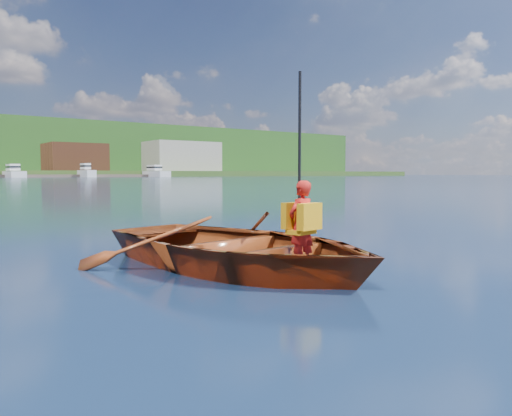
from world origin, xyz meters
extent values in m
plane|color=#132243|center=(0.00, 0.00, 0.00)|extent=(600.00, 600.00, 0.00)
imported|color=brown|center=(-1.27, -0.54, 0.27)|extent=(3.57, 4.51, 0.84)
imported|color=#B01914|center=(-0.96, -1.40, 0.60)|extent=(0.40, 0.30, 1.00)
cube|color=gold|center=(-0.94, -1.52, 0.70)|extent=(0.35, 0.16, 0.30)
cube|color=gold|center=(-0.98, -1.28, 0.70)|extent=(0.35, 0.14, 0.30)
cube|color=gold|center=(-0.96, -1.40, 0.52)|extent=(0.33, 0.27, 0.05)
cylinder|color=black|center=(-0.84, -1.22, 1.23)|extent=(0.04, 0.04, 2.26)
cube|color=maroon|center=(45.00, 165.00, 6.50)|extent=(18.00, 16.00, 9.00)
cube|color=gray|center=(85.00, 165.00, 7.50)|extent=(26.00, 16.00, 11.00)
cube|color=silver|center=(22.26, 143.00, 0.76)|extent=(3.76, 13.43, 1.90)
cube|color=silver|center=(22.26, 144.34, 2.80)|extent=(2.63, 6.04, 1.80)
cube|color=black|center=(22.26, 144.34, 2.90)|extent=(2.71, 6.31, 0.50)
cube|color=silver|center=(41.88, 143.00, 0.92)|extent=(2.69, 9.62, 2.31)
cube|color=silver|center=(41.88, 143.96, 3.21)|extent=(1.89, 4.33, 1.80)
cube|color=black|center=(41.88, 143.96, 3.31)|extent=(1.94, 4.52, 0.50)
cube|color=silver|center=(64.10, 143.00, 0.83)|extent=(3.79, 13.53, 2.07)
cube|color=silver|center=(64.10, 144.35, 2.97)|extent=(2.65, 6.09, 1.80)
cube|color=black|center=(64.10, 144.35, 3.07)|extent=(2.73, 6.36, 0.50)
cylinder|color=#382314|center=(85.91, 201.84, 5.89)|extent=(0.80, 0.80, 3.05)
sphere|color=#264D19|center=(85.91, 201.84, 9.96)|extent=(5.69, 5.69, 5.69)
cylinder|color=#382314|center=(75.90, 258.32, 17.08)|extent=(0.80, 0.80, 2.83)
sphere|color=#264D19|center=(75.90, 258.32, 20.85)|extent=(5.28, 5.28, 5.28)
cylinder|color=#382314|center=(92.80, 250.64, 15.41)|extent=(0.80, 0.80, 2.57)
sphere|color=#264D19|center=(92.80, 250.64, 18.84)|extent=(4.80, 4.80, 4.80)
cylinder|color=#382314|center=(154.71, 257.14, 17.24)|extent=(0.80, 0.80, 3.62)
sphere|color=#264D19|center=(154.71, 257.14, 22.06)|extent=(6.75, 6.75, 6.75)
camera|label=1|loc=(-4.71, -5.65, 1.18)|focal=35.00mm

